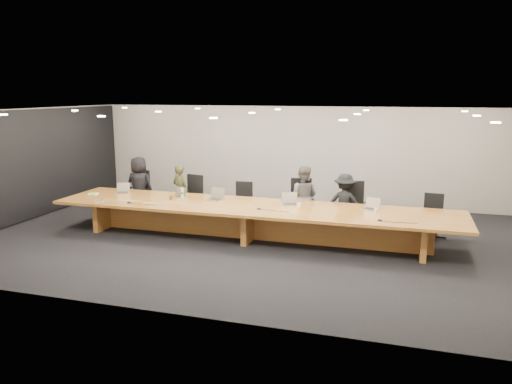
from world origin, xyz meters
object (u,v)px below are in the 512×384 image
at_px(av_box, 99,201).
at_px(mic_left, 129,202).
at_px(paper_cup_near, 299,206).
at_px(laptop_e, 371,204).
at_px(mic_center, 259,209).
at_px(paper_cup_far, 376,210).
at_px(person_d, 344,203).
at_px(water_bottle, 182,193).
at_px(laptop_b, 178,192).
at_px(chair_far_right, 432,216).
at_px(laptop_d, 291,199).
at_px(chair_mid_right, 301,203).
at_px(laptop_c, 214,194).
at_px(mic_right, 380,220).
at_px(person_b, 181,191).
at_px(chair_left, 190,197).
at_px(chair_far_left, 137,192).
at_px(amber_mug, 171,197).
at_px(chair_right, 353,207).
at_px(person_a, 139,186).
at_px(person_c, 303,197).
at_px(chair_mid_left, 242,202).
at_px(conference_table, 252,216).

bearing_deg(av_box, mic_left, -14.52).
bearing_deg(paper_cup_near, laptop_e, 10.83).
bearing_deg(av_box, mic_center, -15.87).
bearing_deg(paper_cup_far, person_d, 127.42).
bearing_deg(water_bottle, laptop_b, 153.29).
relative_size(chair_far_right, laptop_d, 2.87).
height_order(chair_mid_right, mic_left, chair_mid_right).
relative_size(chair_mid_right, mic_center, 10.18).
bearing_deg(laptop_c, chair_far_right, 26.01).
bearing_deg(laptop_c, paper_cup_near, 9.28).
relative_size(person_d, laptop_d, 3.92).
bearing_deg(mic_right, paper_cup_near, 161.10).
distance_m(person_b, paper_cup_far, 5.06).
distance_m(chair_left, paper_cup_near, 3.29).
distance_m(chair_far_left, paper_cup_far, 6.39).
bearing_deg(amber_mug, chair_right, 15.41).
bearing_deg(paper_cup_far, chair_right, 118.58).
bearing_deg(paper_cup_near, mic_center, -155.23).
bearing_deg(person_a, chair_mid_right, 177.87).
bearing_deg(person_b, laptop_d, -176.37).
relative_size(person_a, person_c, 1.02).
distance_m(chair_left, chair_mid_left, 1.38).
relative_size(chair_right, person_d, 0.88).
xyz_separation_m(chair_mid_left, mic_center, (0.91, -1.55, 0.25)).
height_order(person_b, amber_mug, person_b).
relative_size(person_b, laptop_c, 3.82).
xyz_separation_m(person_a, mic_left, (0.74, -1.73, -0.01)).
relative_size(conference_table, chair_left, 7.86).
bearing_deg(person_a, person_b, 178.77).
xyz_separation_m(laptop_c, mic_center, (1.24, -0.57, -0.13)).
relative_size(chair_mid_left, person_a, 0.66).
height_order(person_a, person_b, person_a).
height_order(chair_far_right, paper_cup_near, chair_far_right).
bearing_deg(chair_far_left, av_box, -81.83).
bearing_deg(chair_mid_left, water_bottle, -141.96).
xyz_separation_m(person_a, av_box, (0.02, -1.82, -0.01)).
relative_size(chair_right, paper_cup_far, 13.19).
xyz_separation_m(person_a, laptop_b, (1.52, -0.82, 0.09)).
height_order(chair_mid_left, person_b, person_b).
relative_size(conference_table, paper_cup_near, 89.14).
bearing_deg(water_bottle, mic_left, -136.94).
bearing_deg(paper_cup_near, av_box, -171.16).
bearing_deg(chair_far_right, paper_cup_far, -131.01).
bearing_deg(chair_mid_left, person_a, -179.80).
distance_m(chair_far_left, mic_center, 4.20).
distance_m(laptop_e, mic_center, 2.37).
bearing_deg(chair_left, av_box, -112.63).
bearing_deg(conference_table, laptop_c, 163.67).
height_order(laptop_e, mic_left, laptop_e).
bearing_deg(mic_left, chair_mid_right, 25.54).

